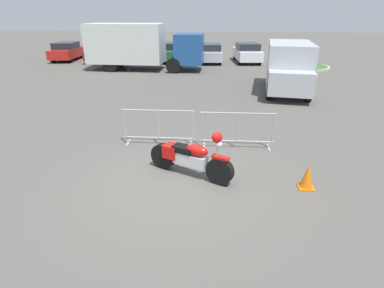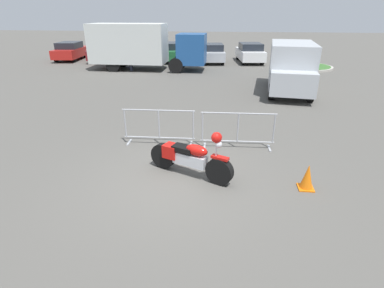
{
  "view_description": "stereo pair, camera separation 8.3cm",
  "coord_description": "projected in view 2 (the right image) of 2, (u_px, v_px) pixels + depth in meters",
  "views": [
    {
      "loc": [
        1.09,
        -6.01,
        3.63
      ],
      "look_at": [
        0.34,
        0.71,
        0.65
      ],
      "focal_mm": 28.0,
      "sensor_mm": 36.0,
      "label": 1
    },
    {
      "loc": [
        1.17,
        -6.01,
        3.63
      ],
      "look_at": [
        0.34,
        0.71,
        0.65
      ],
      "focal_mm": 28.0,
      "sensor_mm": 36.0,
      "label": 2
    }
  ],
  "objects": [
    {
      "name": "ground_plane",
      "position": [
        174.0,
        181.0,
        7.05
      ],
      "size": [
        120.0,
        120.0,
        0.0
      ],
      "primitive_type": "plane",
      "color": "#54514C"
    },
    {
      "name": "parked_car_red",
      "position": [
        71.0,
        51.0,
        24.76
      ],
      "size": [
        2.2,
        4.38,
        1.43
      ],
      "rotation": [
        0.0,
        0.0,
        1.69
      ],
      "color": "#B21E19",
      "rests_on": "ground"
    },
    {
      "name": "parked_car_green",
      "position": [
        176.0,
        52.0,
        24.12
      ],
      "size": [
        2.24,
        4.45,
        1.45
      ],
      "rotation": [
        0.0,
        0.0,
        1.69
      ],
      "color": "#236B38",
      "rests_on": "ground"
    },
    {
      "name": "traffic_cone",
      "position": [
        307.0,
        177.0,
        6.63
      ],
      "size": [
        0.34,
        0.34,
        0.59
      ],
      "color": "orange",
      "rests_on": "ground"
    },
    {
      "name": "parked_car_silver",
      "position": [
        212.0,
        53.0,
        23.62
      ],
      "size": [
        2.16,
        4.31,
        1.4
      ],
      "rotation": [
        0.0,
        0.0,
        1.69
      ],
      "color": "#B7BABF",
      "rests_on": "ground"
    },
    {
      "name": "crowd_barrier_near",
      "position": [
        159.0,
        127.0,
        8.81
      ],
      "size": [
        2.12,
        0.52,
        1.07
      ],
      "rotation": [
        0.0,
        0.0,
        0.04
      ],
      "color": "#9EA0A5",
      "rests_on": "ground"
    },
    {
      "name": "delivery_van",
      "position": [
        291.0,
        66.0,
        14.58
      ],
      "size": [
        2.52,
        5.19,
        2.31
      ],
      "rotation": [
        0.0,
        0.0,
        -1.69
      ],
      "color": "#B2B7BC",
      "rests_on": "ground"
    },
    {
      "name": "pedestrian",
      "position": [
        130.0,
        57.0,
        19.9
      ],
      "size": [
        0.41,
        0.41,
        1.69
      ],
      "rotation": [
        0.0,
        0.0,
        1.82
      ],
      "color": "#262838",
      "rests_on": "ground"
    },
    {
      "name": "crowd_barrier_far",
      "position": [
        238.0,
        130.0,
        8.55
      ],
      "size": [
        2.12,
        0.52,
        1.07
      ],
      "rotation": [
        0.0,
        0.0,
        0.04
      ],
      "color": "#9EA0A5",
      "rests_on": "ground"
    },
    {
      "name": "parked_car_blue",
      "position": [
        142.0,
        51.0,
        24.67
      ],
      "size": [
        2.25,
        4.48,
        1.46
      ],
      "rotation": [
        0.0,
        0.0,
        1.69
      ],
      "color": "#284799",
      "rests_on": "ground"
    },
    {
      "name": "parked_car_maroon",
      "position": [
        105.0,
        51.0,
        24.41
      ],
      "size": [
        2.27,
        4.51,
        1.47
      ],
      "rotation": [
        0.0,
        0.0,
        1.69
      ],
      "color": "maroon",
      "rests_on": "ground"
    },
    {
      "name": "motorcycle",
      "position": [
        190.0,
        157.0,
        7.11
      ],
      "size": [
        2.1,
        1.05,
        1.25
      ],
      "rotation": [
        0.0,
        0.0,
        -0.41
      ],
      "color": "black",
      "rests_on": "ground"
    },
    {
      "name": "planter_island",
      "position": [
        305.0,
        64.0,
        21.41
      ],
      "size": [
        3.87,
        3.87,
        1.01
      ],
      "color": "#ADA89E",
      "rests_on": "ground"
    },
    {
      "name": "box_truck",
      "position": [
        142.0,
        45.0,
        20.07
      ],
      "size": [
        7.71,
        2.32,
        2.98
      ],
      "rotation": [
        0.0,
        0.0,
        -0.0
      ],
      "color": "silver",
      "rests_on": "ground"
    },
    {
      "name": "parked_car_white",
      "position": [
        250.0,
        53.0,
        23.6
      ],
      "size": [
        2.25,
        4.47,
        1.46
      ],
      "rotation": [
        0.0,
        0.0,
        1.69
      ],
      "color": "white",
      "rests_on": "ground"
    }
  ]
}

